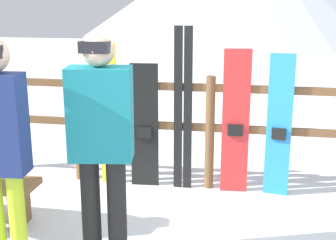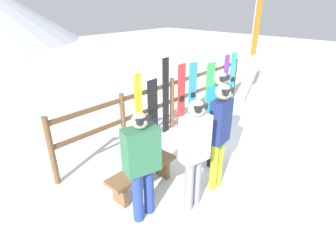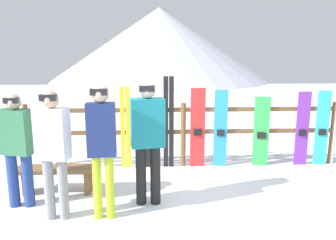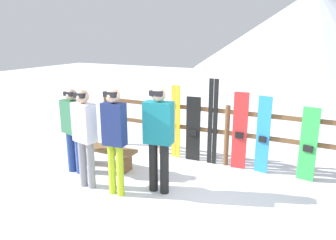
# 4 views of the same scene
# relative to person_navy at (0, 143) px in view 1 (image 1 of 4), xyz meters

# --- Properties ---
(fence) EXTENTS (6.09, 0.10, 1.25)m
(fence) POSITION_rel_person_navy_xyz_m (1.25, 2.07, -0.34)
(fence) COLOR brown
(fence) RESTS_ON ground
(person_navy) EXTENTS (0.38, 0.24, 1.80)m
(person_navy) POSITION_rel_person_navy_xyz_m (0.00, 0.00, 0.00)
(person_navy) COLOR #B7D826
(person_navy) RESTS_ON ground
(person_teal) EXTENTS (0.50, 0.33, 1.80)m
(person_teal) POSITION_rel_person_navy_xyz_m (0.59, 0.41, -0.04)
(person_teal) COLOR black
(person_teal) RESTS_ON ground
(ski_pair_yellow) EXTENTS (0.19, 0.02, 1.58)m
(ski_pair_yellow) POSITION_rel_person_navy_xyz_m (0.14, 2.02, -0.29)
(ski_pair_yellow) COLOR yellow
(ski_pair_yellow) RESTS_ON ground
(snowboard_black_stripe) EXTENTS (0.31, 0.07, 1.37)m
(snowboard_black_stripe) POSITION_rel_person_navy_xyz_m (0.54, 2.01, -0.40)
(snowboard_black_stripe) COLOR black
(snowboard_black_stripe) RESTS_ON ground
(ski_pair_black) EXTENTS (0.19, 0.02, 1.77)m
(ski_pair_black) POSITION_rel_person_navy_xyz_m (0.96, 2.02, -0.20)
(ski_pair_black) COLOR black
(ski_pair_black) RESTS_ON ground
(snowboard_red) EXTENTS (0.29, 0.07, 1.55)m
(snowboard_red) POSITION_rel_person_navy_xyz_m (1.53, 2.01, -0.32)
(snowboard_red) COLOR red
(snowboard_red) RESTS_ON ground
(snowboard_blue) EXTENTS (0.26, 0.09, 1.51)m
(snowboard_blue) POSITION_rel_person_navy_xyz_m (1.97, 2.01, -0.34)
(snowboard_blue) COLOR #288CE0
(snowboard_blue) RESTS_ON ground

